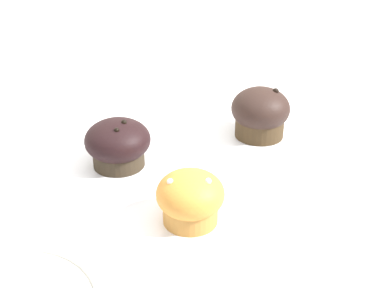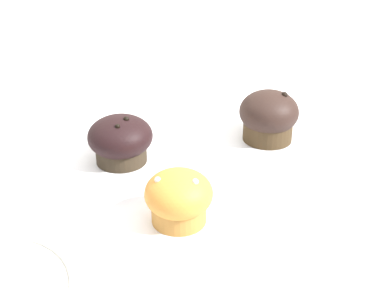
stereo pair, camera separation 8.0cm
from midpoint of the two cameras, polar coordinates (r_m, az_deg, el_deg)
The scene contains 4 objects.
wall_back at distance 1.27m, azimuth -17.99°, elevation 7.38°, with size 3.20×0.10×1.80m, color beige.
muffin_front_center at distance 0.83m, azimuth -10.66°, elevation -0.04°, with size 0.10×0.10×0.08m.
muffin_back_left at distance 0.91m, azimuth 4.80°, elevation 3.25°, with size 0.10×0.10×0.09m.
muffin_back_right at distance 0.69m, azimuth -3.52°, elevation -5.89°, with size 0.09×0.09×0.07m.
Camera 1 is at (-0.31, -0.55, 1.31)m, focal length 50.00 mm.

